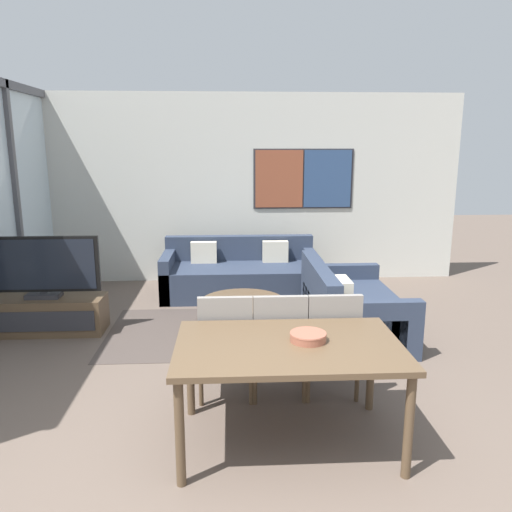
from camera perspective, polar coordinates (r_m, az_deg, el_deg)
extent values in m
plane|color=brown|center=(3.25, 0.58, -26.33)|extent=(24.00, 24.00, 0.00)
cube|color=silver|center=(7.57, -1.82, 7.67)|extent=(6.64, 0.06, 2.80)
cube|color=#2D2D33|center=(7.60, 5.43, 8.77)|extent=(1.50, 0.01, 0.89)
cube|color=brown|center=(7.55, 2.66, 8.79)|extent=(0.71, 0.02, 0.85)
cube|color=navy|center=(7.66, 8.18, 8.73)|extent=(0.71, 0.02, 0.85)
cube|color=#515156|center=(6.84, -25.73, 5.92)|extent=(0.07, 0.08, 2.80)
cube|color=#473D38|center=(5.67, -1.48, -8.54)|extent=(3.00, 1.62, 0.01)
cube|color=brown|center=(6.05, -22.89, -6.20)|extent=(1.29, 0.44, 0.40)
cube|color=#2D2D33|center=(5.85, -23.63, -6.90)|extent=(1.19, 0.01, 0.22)
cube|color=#2D2D33|center=(5.99, -23.07, -4.16)|extent=(0.36, 0.20, 0.05)
cube|color=#2D2D33|center=(5.97, -23.13, -3.56)|extent=(0.06, 0.03, 0.08)
cube|color=black|center=(5.90, -23.36, -0.86)|extent=(1.26, 0.04, 0.62)
cube|color=black|center=(5.88, -23.44, -0.91)|extent=(1.17, 0.01, 0.56)
cube|color=#2D384C|center=(6.92, -1.82, -2.82)|extent=(2.12, 0.95, 0.42)
cube|color=#2D384C|center=(7.26, -1.90, -0.66)|extent=(2.12, 0.16, 0.77)
cube|color=#2D384C|center=(6.95, -10.00, -2.18)|extent=(0.14, 0.95, 0.60)
cube|color=#2D384C|center=(6.99, 6.31, -1.98)|extent=(0.14, 0.95, 0.60)
cube|color=beige|center=(7.05, -5.98, 0.42)|extent=(0.36, 0.12, 0.30)
cube|color=beige|center=(7.07, 2.22, 0.51)|extent=(0.36, 0.12, 0.30)
cube|color=#2D384C|center=(5.67, 11.10, -6.55)|extent=(0.95, 1.62, 0.42)
cube|color=#2D384C|center=(5.54, 7.20, -4.98)|extent=(0.16, 1.62, 0.77)
cube|color=#2D384C|center=(4.97, 13.22, -8.32)|extent=(0.95, 0.14, 0.60)
cube|color=#2D384C|center=(6.33, 9.52, -3.60)|extent=(0.95, 0.14, 0.60)
cube|color=beige|center=(5.17, 9.94, -4.19)|extent=(0.12, 0.36, 0.30)
cylinder|color=brown|center=(5.66, -1.49, -8.44)|extent=(0.42, 0.42, 0.03)
cylinder|color=brown|center=(5.61, -1.49, -7.03)|extent=(0.17, 0.17, 0.32)
cylinder|color=brown|center=(5.55, -1.50, -5.26)|extent=(0.93, 0.93, 0.04)
cube|color=brown|center=(3.42, 3.74, -10.25)|extent=(1.52, 0.95, 0.04)
cylinder|color=brown|center=(3.21, -8.71, -19.42)|extent=(0.06, 0.06, 0.70)
cylinder|color=brown|center=(3.37, 17.07, -18.14)|extent=(0.06, 0.06, 0.70)
cylinder|color=brown|center=(3.94, -7.52, -13.00)|extent=(0.06, 0.06, 0.70)
cylinder|color=brown|center=(4.08, 13.01, -12.33)|extent=(0.06, 0.06, 0.70)
cube|color=gray|center=(4.19, -3.46, -10.26)|extent=(0.46, 0.46, 0.06)
cube|color=gray|center=(3.91, -3.53, -7.92)|extent=(0.42, 0.05, 0.46)
cylinder|color=brown|center=(4.11, -6.31, -14.23)|extent=(0.04, 0.04, 0.39)
cylinder|color=brown|center=(4.11, -0.56, -14.18)|extent=(0.04, 0.04, 0.39)
cylinder|color=brown|center=(4.47, -6.03, -11.93)|extent=(0.04, 0.04, 0.39)
cylinder|color=brown|center=(4.47, -0.79, -11.88)|extent=(0.04, 0.04, 0.39)
cube|color=gray|center=(4.21, 2.49, -10.15)|extent=(0.46, 0.46, 0.06)
cube|color=gray|center=(3.93, 2.81, -7.81)|extent=(0.42, 0.05, 0.46)
cylinder|color=brown|center=(4.11, -0.13, -14.17)|extent=(0.04, 0.04, 0.39)
cylinder|color=brown|center=(4.15, 5.56, -13.98)|extent=(0.04, 0.04, 0.39)
cylinder|color=brown|center=(4.47, -0.40, -11.87)|extent=(0.04, 0.04, 0.39)
cylinder|color=brown|center=(4.50, 4.80, -11.72)|extent=(0.04, 0.04, 0.39)
cube|color=gray|center=(4.27, 8.31, -9.93)|extent=(0.46, 0.46, 0.06)
cube|color=gray|center=(3.99, 9.00, -7.60)|extent=(0.42, 0.05, 0.46)
cylinder|color=brown|center=(4.15, 5.97, -13.94)|extent=(0.04, 0.04, 0.39)
cylinder|color=brown|center=(4.23, 11.49, -13.62)|extent=(0.04, 0.04, 0.39)
cylinder|color=brown|center=(4.51, 5.17, -11.69)|extent=(0.04, 0.04, 0.39)
cylinder|color=brown|center=(4.58, 10.23, -11.45)|extent=(0.04, 0.04, 0.39)
cylinder|color=#995642|center=(3.45, 5.98, -9.16)|extent=(0.25, 0.25, 0.06)
torus|color=#995642|center=(3.44, 5.98, -8.83)|extent=(0.25, 0.25, 0.02)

